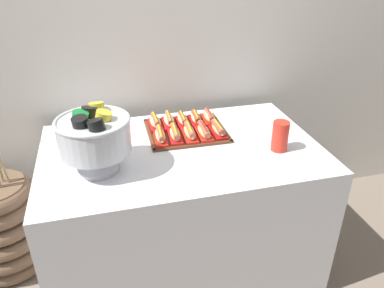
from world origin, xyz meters
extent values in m
plane|color=#7A6B5B|center=(0.00, 0.00, 0.00)|extent=(10.00, 10.00, 0.00)
cube|color=silver|center=(0.00, 0.56, 1.30)|extent=(6.00, 0.10, 2.60)
cube|color=silver|center=(0.00, 0.00, 0.40)|extent=(1.35, 0.84, 0.72)
cylinder|color=black|center=(0.55, -0.30, 0.02)|extent=(0.05, 0.05, 0.04)
cylinder|color=black|center=(-0.55, 0.30, 0.02)|extent=(0.05, 0.05, 0.04)
cylinder|color=black|center=(0.55, 0.30, 0.02)|extent=(0.05, 0.05, 0.04)
cylinder|color=brown|center=(-0.96, 0.24, 0.27)|extent=(0.32, 0.32, 0.54)
torus|color=brown|center=(-0.96, 0.24, 0.04)|extent=(0.43, 0.43, 0.08)
torus|color=brown|center=(-0.96, 0.24, 0.13)|extent=(0.46, 0.46, 0.08)
torus|color=brown|center=(-0.96, 0.24, 0.22)|extent=(0.45, 0.45, 0.08)
torus|color=brown|center=(-0.96, 0.24, 0.31)|extent=(0.42, 0.42, 0.08)
cube|color=#56331E|center=(0.06, 0.16, 0.76)|extent=(0.41, 0.37, 0.01)
cube|color=#56331E|center=(0.06, -0.01, 0.77)|extent=(0.41, 0.02, 0.01)
cube|color=#56331E|center=(0.07, 0.33, 0.77)|extent=(0.41, 0.02, 0.01)
cube|color=#56331E|center=(-0.13, 0.16, 0.77)|extent=(0.02, 0.36, 0.01)
cube|color=#56331E|center=(0.26, 0.16, 0.77)|extent=(0.02, 0.36, 0.01)
cube|color=red|center=(-0.09, 0.08, 0.78)|extent=(0.07, 0.18, 0.02)
ellipsoid|color=#E0BC7F|center=(-0.09, 0.08, 0.80)|extent=(0.06, 0.16, 0.04)
cylinder|color=#A8563D|center=(-0.09, 0.08, 0.81)|extent=(0.04, 0.16, 0.03)
cylinder|color=yellow|center=(-0.09, 0.08, 0.82)|extent=(0.02, 0.13, 0.01)
cube|color=red|center=(-0.01, 0.08, 0.78)|extent=(0.07, 0.17, 0.02)
ellipsoid|color=#E0BC7F|center=(-0.01, 0.08, 0.80)|extent=(0.06, 0.16, 0.04)
cylinder|color=#A8563D|center=(-0.01, 0.08, 0.81)|extent=(0.04, 0.15, 0.03)
cylinder|color=yellow|center=(-0.01, 0.08, 0.83)|extent=(0.02, 0.13, 0.01)
cube|color=red|center=(0.06, 0.08, 0.78)|extent=(0.07, 0.18, 0.02)
ellipsoid|color=tan|center=(0.06, 0.08, 0.80)|extent=(0.06, 0.16, 0.04)
cylinder|color=#A8563D|center=(0.06, 0.08, 0.81)|extent=(0.04, 0.16, 0.03)
cylinder|color=yellow|center=(0.06, 0.08, 0.83)|extent=(0.01, 0.13, 0.01)
cube|color=red|center=(0.14, 0.08, 0.78)|extent=(0.07, 0.17, 0.02)
ellipsoid|color=tan|center=(0.14, 0.08, 0.80)|extent=(0.06, 0.16, 0.04)
cylinder|color=#A8563D|center=(0.14, 0.08, 0.81)|extent=(0.04, 0.16, 0.03)
cylinder|color=red|center=(0.14, 0.08, 0.82)|extent=(0.01, 0.14, 0.01)
cube|color=#B21414|center=(0.21, 0.07, 0.78)|extent=(0.06, 0.16, 0.02)
ellipsoid|color=tan|center=(0.21, 0.07, 0.80)|extent=(0.05, 0.15, 0.04)
cylinder|color=#9E4C38|center=(0.21, 0.07, 0.81)|extent=(0.03, 0.14, 0.03)
cylinder|color=yellow|center=(0.21, 0.07, 0.83)|extent=(0.01, 0.12, 0.01)
cube|color=red|center=(-0.09, 0.24, 0.78)|extent=(0.07, 0.16, 0.02)
ellipsoid|color=tan|center=(-0.09, 0.24, 0.80)|extent=(0.06, 0.15, 0.04)
cylinder|color=#9E4C38|center=(-0.09, 0.24, 0.81)|extent=(0.03, 0.15, 0.03)
cylinder|color=yellow|center=(-0.09, 0.24, 0.83)|extent=(0.01, 0.13, 0.01)
cube|color=red|center=(-0.01, 0.24, 0.78)|extent=(0.08, 0.17, 0.02)
ellipsoid|color=beige|center=(-0.01, 0.24, 0.80)|extent=(0.06, 0.16, 0.04)
cylinder|color=#A8563D|center=(-0.01, 0.24, 0.81)|extent=(0.04, 0.15, 0.03)
cylinder|color=yellow|center=(-0.01, 0.24, 0.83)|extent=(0.01, 0.12, 0.01)
cube|color=#B21414|center=(0.06, 0.24, 0.78)|extent=(0.07, 0.15, 0.02)
ellipsoid|color=tan|center=(0.06, 0.24, 0.80)|extent=(0.06, 0.14, 0.04)
cylinder|color=brown|center=(0.06, 0.24, 0.81)|extent=(0.03, 0.14, 0.03)
cylinder|color=yellow|center=(0.06, 0.24, 0.82)|extent=(0.01, 0.11, 0.01)
cube|color=#B21414|center=(0.14, 0.24, 0.78)|extent=(0.07, 0.16, 0.02)
ellipsoid|color=#E0BC7F|center=(0.14, 0.24, 0.80)|extent=(0.06, 0.14, 0.04)
cylinder|color=brown|center=(0.14, 0.24, 0.81)|extent=(0.04, 0.13, 0.03)
cylinder|color=yellow|center=(0.14, 0.24, 0.82)|extent=(0.02, 0.11, 0.01)
cube|color=red|center=(0.21, 0.24, 0.78)|extent=(0.08, 0.16, 0.02)
ellipsoid|color=tan|center=(0.21, 0.24, 0.80)|extent=(0.06, 0.14, 0.04)
cylinder|color=#A8563D|center=(0.21, 0.24, 0.81)|extent=(0.04, 0.14, 0.03)
cylinder|color=red|center=(0.21, 0.24, 0.82)|extent=(0.02, 0.12, 0.01)
cylinder|color=silver|center=(-0.40, -0.11, 0.77)|extent=(0.18, 0.18, 0.02)
cone|color=silver|center=(-0.40, -0.11, 0.82)|extent=(0.06, 0.06, 0.08)
cylinder|color=silver|center=(-0.40, -0.11, 0.93)|extent=(0.30, 0.30, 0.14)
torus|color=silver|center=(-0.40, -0.11, 1.00)|extent=(0.31, 0.31, 0.02)
cylinder|color=yellow|center=(-0.36, -0.11, 0.98)|extent=(0.12, 0.09, 0.14)
cylinder|color=yellow|center=(-0.37, -0.02, 0.98)|extent=(0.08, 0.10, 0.13)
cylinder|color=black|center=(-0.41, -0.06, 0.98)|extent=(0.11, 0.11, 0.14)
cylinder|color=#197A33|center=(-0.45, -0.09, 0.98)|extent=(0.10, 0.09, 0.14)
cylinder|color=black|center=(-0.44, -0.15, 0.98)|extent=(0.10, 0.11, 0.13)
cylinder|color=black|center=(-0.38, -0.20, 0.98)|extent=(0.11, 0.11, 0.14)
cylinder|color=red|center=(0.45, -0.14, 0.81)|extent=(0.08, 0.08, 0.11)
cylinder|color=red|center=(0.45, -0.14, 0.83)|extent=(0.08, 0.08, 0.11)
cylinder|color=red|center=(0.45, -0.14, 0.85)|extent=(0.08, 0.08, 0.11)
camera|label=1|loc=(-0.35, -1.57, 1.65)|focal=35.06mm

